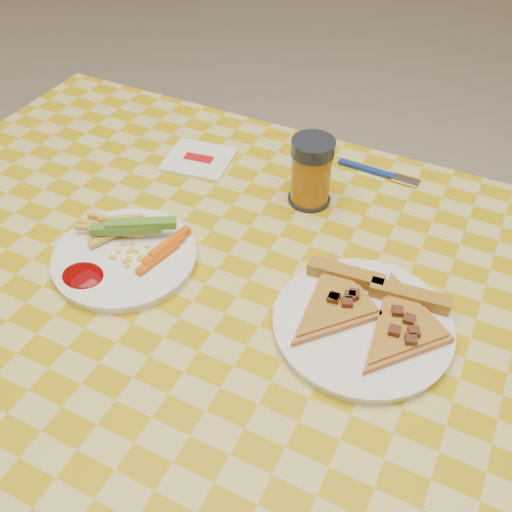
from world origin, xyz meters
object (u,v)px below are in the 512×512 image
object	(u,v)px
table	(238,330)
drink_glass	(311,172)
plate_right	(362,325)
plate_left	(125,258)

from	to	relation	value
table	drink_glass	xyz separation A→B (m)	(0.01, 0.25, 0.13)
plate_right	drink_glass	distance (m)	0.28
plate_left	plate_right	bearing A→B (deg)	5.46
table	plate_left	bearing A→B (deg)	-176.46
table	plate_right	bearing A→B (deg)	7.42
table	drink_glass	world-z (taller)	drink_glass
drink_glass	plate_right	bearing A→B (deg)	-52.93
plate_left	drink_glass	xyz separation A→B (m)	(0.19, 0.26, 0.05)
plate_left	table	bearing A→B (deg)	3.54
table	plate_right	distance (m)	0.19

